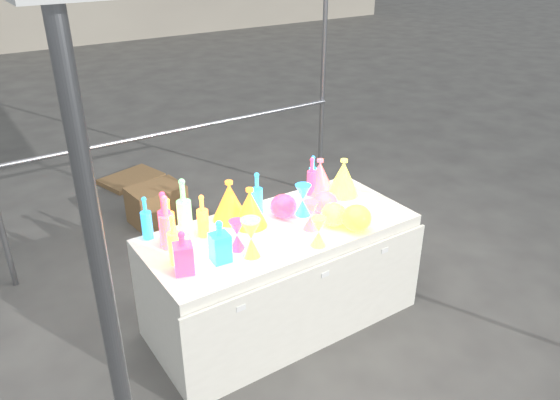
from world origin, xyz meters
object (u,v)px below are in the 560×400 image
hourglass_0 (237,235)px  lampshade_0 (250,207)px  globe_0 (357,219)px  cardboard_box_closed (157,204)px  display_table (281,275)px  bottle_0 (169,218)px

hourglass_0 → lampshade_0: (0.22, 0.21, 0.04)m
globe_0 → lampshade_0: (-0.54, 0.44, 0.06)m
hourglass_0 → cardboard_box_closed: bearing=83.8°
cardboard_box_closed → hourglass_0: hourglass_0 is taller
globe_0 → lampshade_0: 0.70m
display_table → hourglass_0: 0.60m
bottle_0 → display_table: bearing=-24.5°
globe_0 → bottle_0: bearing=150.4°
display_table → cardboard_box_closed: bearing=94.8°
display_table → hourglass_0: (-0.37, -0.07, 0.47)m
cardboard_box_closed → lampshade_0: (0.01, -1.73, 0.71)m
bottle_0 → hourglass_0: (0.28, -0.37, -0.04)m
cardboard_box_closed → globe_0: bearing=-81.3°
display_table → globe_0: (0.39, -0.30, 0.45)m
cardboard_box_closed → lampshade_0: bearing=-95.2°
display_table → bottle_0: bearing=155.5°
display_table → cardboard_box_closed: display_table is taller
cardboard_box_closed → globe_0: (0.55, -2.16, 0.65)m
cardboard_box_closed → bottle_0: bottle_0 is taller
globe_0 → hourglass_0: bearing=163.5°
display_table → hourglass_0: hourglass_0 is taller
display_table → lampshade_0: bearing=135.9°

